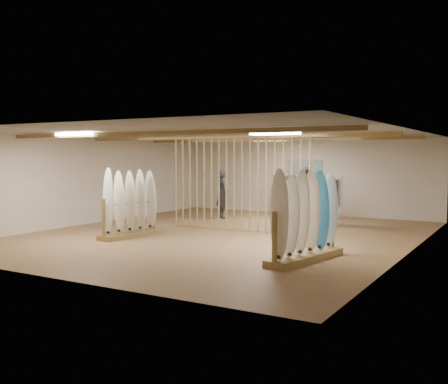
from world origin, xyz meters
The scene contains 16 objects.
floor centered at (0.00, 0.00, 0.00)m, with size 12.00×12.00×0.00m, color olive.
ceiling centered at (0.00, 0.00, 2.80)m, with size 12.00×12.00×0.00m, color gray.
wall_back centered at (0.00, 6.00, 1.40)m, with size 12.00×12.00×0.00m, color beige.
wall_front centered at (0.00, -6.00, 1.40)m, with size 12.00×12.00×0.00m, color beige.
wall_left centered at (-5.00, 0.00, 1.40)m, with size 12.00×12.00×0.00m, color beige.
wall_right centered at (5.00, 0.00, 1.40)m, with size 12.00×12.00×0.00m, color beige.
ceiling_slats centered at (0.00, 0.00, 2.72)m, with size 9.50×6.12×0.10m, color olive.
light_panels centered at (0.00, 0.00, 2.74)m, with size 1.20×0.35×0.06m, color white.
bamboo_partition centered at (0.00, 0.80, 1.40)m, with size 4.45×0.05×2.78m.
poster centered at (0.00, 5.98, 1.60)m, with size 1.40×0.03×0.90m, color #2D639F.
rack_left centered at (-2.02, -1.59, 0.62)m, with size 0.75×1.97×1.83m.
rack_right centered at (3.28, -2.20, 0.65)m, with size 0.94×2.39×1.89m.
clothing_rack_a centered at (-0.21, 5.40, 1.01)m, with size 1.45×0.45×1.56m.
clothing_rack_b centered at (1.46, 3.49, 1.01)m, with size 1.45×0.47×1.55m.
shopper_a centered at (-1.97, 3.26, 0.97)m, with size 0.71×0.48×1.94m, color #26282E.
shopper_b centered at (0.71, 4.38, 1.03)m, with size 0.99×0.77×2.05m, color #3C352E.
Camera 1 is at (7.31, -12.49, 2.23)m, focal length 42.00 mm.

